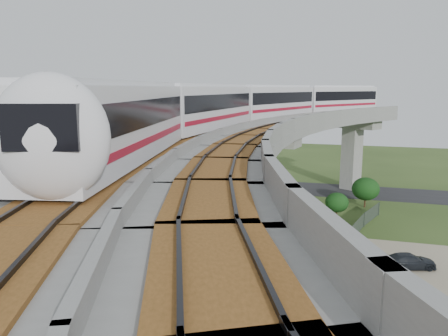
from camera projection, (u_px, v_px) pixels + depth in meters
The scene contains 11 objects.
ground at pixel (221, 273), 32.89m from camera, with size 160.00×160.00×0.00m, color #31461C.
dirt_lot at pixel (427, 312), 27.13m from camera, with size 18.00×26.00×0.04m, color gray.
asphalt_road at pixel (282, 187), 61.20m from camera, with size 60.00×8.00×0.03m, color #232326.
viaduct at pixel (274, 157), 30.18m from camera, with size 19.58×73.98×11.40m.
metro_train at pixel (264, 104), 39.55m from camera, with size 16.06×60.47×3.64m.
fence at pixel (356, 279), 30.06m from camera, with size 3.87×38.73×1.50m.
tree_0 at pixel (366, 189), 50.58m from camera, with size 3.14×3.14×3.53m.
tree_1 at pixel (337, 202), 43.98m from camera, with size 2.33×2.33×3.36m.
tree_2 at pixel (322, 243), 34.84m from camera, with size 2.15×2.15×2.48m.
tree_3 at pixel (291, 298), 25.38m from camera, with size 2.50×2.50×2.77m.
car_dark at pixel (409, 261), 33.57m from camera, with size 1.63×4.01×1.16m, color black.
Camera 1 is at (8.92, -29.59, 13.77)m, focal length 35.00 mm.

